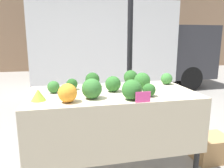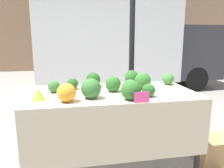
{
  "view_description": "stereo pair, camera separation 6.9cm",
  "coord_description": "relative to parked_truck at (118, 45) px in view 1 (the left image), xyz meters",
  "views": [
    {
      "loc": [
        -0.46,
        -2.07,
        1.44
      ],
      "look_at": [
        0.0,
        0.0,
        0.99
      ],
      "focal_mm": 35.0,
      "sensor_mm": 36.0,
      "label": 1
    },
    {
      "loc": [
        -0.39,
        -2.09,
        1.44
      ],
      "look_at": [
        0.0,
        0.0,
        0.99
      ],
      "focal_mm": 35.0,
      "sensor_mm": 36.0,
      "label": 2
    }
  ],
  "objects": [
    {
      "name": "broccoli_head_1",
      "position": [
        -1.07,
        -4.15,
        -0.26
      ],
      "size": [
        0.16,
        0.16,
        0.16
      ],
      "color": "#2D6628",
      "rests_on": "market_table"
    },
    {
      "name": "broccoli_head_8",
      "position": [
        -0.79,
        -4.4,
        -0.28
      ],
      "size": [
        0.12,
        0.12,
        0.12
      ],
      "color": "#285B23",
      "rests_on": "market_table"
    },
    {
      "name": "tent_pole",
      "position": [
        -0.69,
        -3.45,
        0.05
      ],
      "size": [
        0.07,
        0.07,
        2.6
      ],
      "color": "black",
      "rests_on": "ground_plane"
    },
    {
      "name": "broccoli_head_4",
      "position": [
        -0.75,
        -4.09,
        -0.25
      ],
      "size": [
        0.17,
        0.17,
        0.17
      ],
      "color": "#2D6628",
      "rests_on": "market_table"
    },
    {
      "name": "building_facade",
      "position": [
        -1.08,
        4.17,
        1.24
      ],
      "size": [
        16.0,
        0.6,
        4.98
      ],
      "color": "#9E7A5B",
      "rests_on": "ground_plane"
    },
    {
      "name": "romanesco_head",
      "position": [
        -1.77,
        -4.33,
        -0.29
      ],
      "size": [
        0.13,
        0.13,
        0.1
      ],
      "color": "#93B238",
      "rests_on": "market_table"
    },
    {
      "name": "broccoli_head_9",
      "position": [
        -1.65,
        -4.08,
        -0.28
      ],
      "size": [
        0.12,
        0.12,
        0.12
      ],
      "color": "#336B2D",
      "rests_on": "market_table"
    },
    {
      "name": "broccoli_head_3",
      "position": [
        -1.24,
        -3.87,
        -0.26
      ],
      "size": [
        0.16,
        0.16,
        0.16
      ],
      "color": "#23511E",
      "rests_on": "market_table"
    },
    {
      "name": "orange_cauliflower",
      "position": [
        -1.52,
        -4.43,
        -0.26
      ],
      "size": [
        0.16,
        0.16,
        0.16
      ],
      "color": "orange",
      "rests_on": "market_table"
    },
    {
      "name": "broccoli_head_7",
      "position": [
        -0.79,
        -3.83,
        -0.26
      ],
      "size": [
        0.16,
        0.16,
        0.16
      ],
      "color": "#285B23",
      "rests_on": "market_table"
    },
    {
      "name": "price_sign",
      "position": [
        -0.91,
        -4.57,
        -0.29
      ],
      "size": [
        0.13,
        0.01,
        0.09
      ],
      "color": "#EF4793",
      "rests_on": "market_table"
    },
    {
      "name": "broccoli_head_5",
      "position": [
        -1.31,
        -4.36,
        -0.25
      ],
      "size": [
        0.18,
        0.18,
        0.18
      ],
      "color": "#336B2D",
      "rests_on": "market_table"
    },
    {
      "name": "parked_truck",
      "position": [
        0.0,
        0.0,
        0.0
      ],
      "size": [
        5.01,
        2.07,
        2.35
      ],
      "color": "white",
      "rests_on": "ground_plane"
    },
    {
      "name": "broccoli_head_0",
      "position": [
        -0.98,
        -4.46,
        -0.25
      ],
      "size": [
        0.18,
        0.18,
        0.18
      ],
      "color": "#2D6628",
      "rests_on": "market_table"
    },
    {
      "name": "produce_crate",
      "position": [
        0.14,
        -4.12,
        -1.1
      ],
      "size": [
        0.42,
        0.34,
        0.29
      ],
      "color": "tan",
      "rests_on": "ground_plane"
    },
    {
      "name": "broccoli_head_6",
      "position": [
        -0.39,
        -3.94,
        -0.27
      ],
      "size": [
        0.13,
        0.13,
        0.13
      ],
      "color": "#387533",
      "rests_on": "market_table"
    },
    {
      "name": "broccoli_head_2",
      "position": [
        -1.47,
        -3.98,
        -0.28
      ],
      "size": [
        0.12,
        0.12,
        0.12
      ],
      "color": "#23511E",
      "rests_on": "market_table"
    },
    {
      "name": "market_table",
      "position": [
        -1.08,
        -4.22,
        -0.46
      ],
      "size": [
        1.65,
        0.85,
        0.91
      ],
      "color": "beige",
      "rests_on": "ground_plane"
    }
  ]
}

